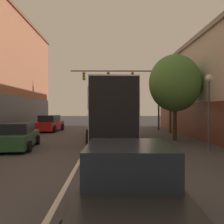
{
  "coord_description": "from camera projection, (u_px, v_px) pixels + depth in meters",
  "views": [
    {
      "loc": [
        1.15,
        0.19,
        2.11
      ],
      "look_at": [
        1.4,
        15.55,
        1.94
      ],
      "focal_mm": 42.0,
      "sensor_mm": 36.0,
      "label": 1
    }
  ],
  "objects": [
    {
      "name": "lane_center_line",
      "position": [
        88.0,
        146.0,
        15.11
      ],
      "size": [
        0.14,
        42.59,
        0.01
      ],
      "color": "silver",
      "rests_on": "ground_plane"
    },
    {
      "name": "bus",
      "position": [
        109.0,
        109.0,
        17.58
      ],
      "size": [
        3.14,
        10.68,
        3.75
      ],
      "rotation": [
        0.0,
        0.0,
        1.62
      ],
      "color": "silver",
      "rests_on": "ground_plane"
    },
    {
      "name": "hatchback_foreground",
      "position": [
        129.0,
        189.0,
        4.68
      ],
      "size": [
        2.06,
        3.88,
        1.46
      ],
      "rotation": [
        0.0,
        0.0,
        1.54
      ],
      "color": "black",
      "rests_on": "ground_plane"
    },
    {
      "name": "parked_car_left_near",
      "position": [
        16.0,
        136.0,
        14.02
      ],
      "size": [
        2.39,
        4.75,
        1.38
      ],
      "rotation": [
        0.0,
        0.0,
        1.69
      ],
      "color": "#285633",
      "rests_on": "ground_plane"
    },
    {
      "name": "parked_car_left_far",
      "position": [
        50.0,
        124.0,
        24.86
      ],
      "size": [
        2.14,
        4.77,
        1.53
      ],
      "rotation": [
        0.0,
        0.0,
        1.5
      ],
      "color": "red",
      "rests_on": "ground_plane"
    },
    {
      "name": "traffic_signal_gantry",
      "position": [
        129.0,
        83.0,
        26.39
      ],
      "size": [
        8.97,
        0.36,
        6.25
      ],
      "color": "#333338",
      "rests_on": "ground_plane"
    },
    {
      "name": "street_lamp",
      "position": [
        209.0,
        102.0,
        13.0
      ],
      "size": [
        0.36,
        0.36,
        3.84
      ],
      "color": "#47474C",
      "rests_on": "ground_plane"
    },
    {
      "name": "street_tree_near",
      "position": [
        175.0,
        83.0,
        17.69
      ],
      "size": [
        3.51,
        3.16,
        5.81
      ],
      "color": "#3D2D1E",
      "rests_on": "ground_plane"
    },
    {
      "name": "street_tree_far",
      "position": [
        170.0,
        86.0,
        23.2
      ],
      "size": [
        2.61,
        2.35,
        5.63
      ],
      "color": "brown",
      "rests_on": "ground_plane"
    }
  ]
}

